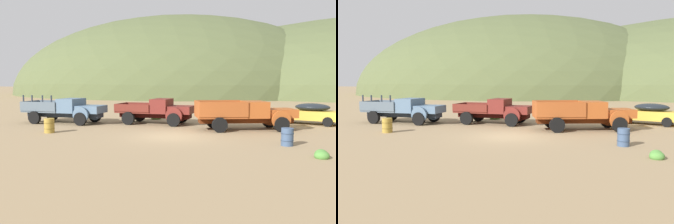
% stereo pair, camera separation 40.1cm
% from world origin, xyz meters
% --- Properties ---
extents(ground_plane, '(300.00, 300.00, 0.00)m').
position_xyz_m(ground_plane, '(0.00, 0.00, 0.00)').
color(ground_plane, '#937A56').
extents(hill_distant, '(83.84, 69.38, 38.02)m').
position_xyz_m(hill_distant, '(-13.88, 67.59, 0.00)').
color(hill_distant, '#4C5633').
rests_on(hill_distant, ground).
extents(truck_chalk_blue, '(6.33, 2.68, 2.16)m').
position_xyz_m(truck_chalk_blue, '(-8.92, 4.30, 1.01)').
color(truck_chalk_blue, '#262D39').
rests_on(truck_chalk_blue, ground).
extents(truck_oxblood, '(5.80, 2.80, 1.89)m').
position_xyz_m(truck_oxblood, '(-2.08, 5.44, 0.99)').
color(truck_oxblood, black).
rests_on(truck_oxblood, ground).
extents(truck_oxide_orange, '(6.77, 3.93, 1.91)m').
position_xyz_m(truck_oxide_orange, '(4.52, 3.93, 1.02)').
color(truck_oxide_orange, '#51220D').
rests_on(truck_oxide_orange, ground).
extents(car_faded_yellow, '(5.26, 3.18, 1.57)m').
position_xyz_m(car_faded_yellow, '(8.49, 8.11, 0.82)').
color(car_faded_yellow, gold).
rests_on(car_faded_yellow, ground).
extents(oil_drum_foreground, '(0.63, 0.63, 0.89)m').
position_xyz_m(oil_drum_foreground, '(6.25, -1.37, 0.44)').
color(oil_drum_foreground, '#384C6B').
rests_on(oil_drum_foreground, ground).
extents(oil_drum_by_truck, '(0.66, 0.66, 0.91)m').
position_xyz_m(oil_drum_by_truck, '(-7.70, -0.40, 0.45)').
color(oil_drum_by_truck, olive).
rests_on(oil_drum_by_truck, ground).
extents(bush_between_trucks, '(0.82, 0.71, 0.67)m').
position_xyz_m(bush_between_trucks, '(2.75, 8.98, 0.18)').
color(bush_between_trucks, '#5B8E42').
rests_on(bush_between_trucks, ground).
extents(bush_front_left, '(0.61, 0.63, 0.47)m').
position_xyz_m(bush_front_left, '(7.37, -3.93, 0.12)').
color(bush_front_left, '#4C8438').
rests_on(bush_front_left, ground).
extents(bush_front_right, '(0.85, 0.86, 0.63)m').
position_xyz_m(bush_front_right, '(-3.31, 8.38, 0.16)').
color(bush_front_right, '#3D702D').
rests_on(bush_front_right, ground).
extents(bush_back_edge, '(0.85, 0.66, 0.60)m').
position_xyz_m(bush_back_edge, '(10.02, 10.60, 0.15)').
color(bush_back_edge, '#3D702D').
rests_on(bush_back_edge, ground).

